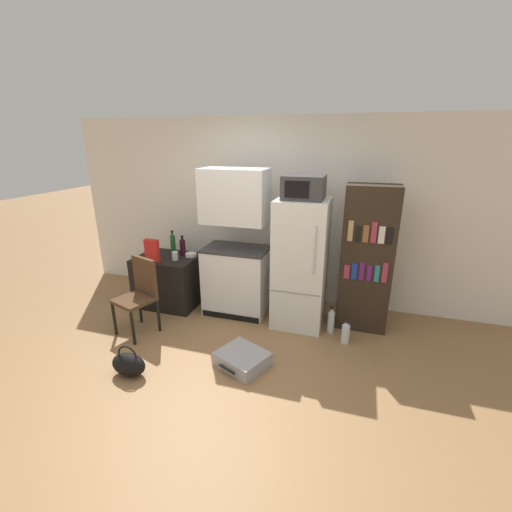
% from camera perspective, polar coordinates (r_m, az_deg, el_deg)
% --- Properties ---
extents(ground_plane, '(24.00, 24.00, 0.00)m').
position_cam_1_polar(ground_plane, '(3.68, -6.61, -18.96)').
color(ground_plane, olive).
extents(wall_back, '(6.40, 0.10, 2.54)m').
position_cam_1_polar(wall_back, '(4.85, 4.53, 7.26)').
color(wall_back, white).
rests_on(wall_back, ground_plane).
extents(side_table, '(0.84, 0.65, 0.71)m').
position_cam_1_polar(side_table, '(5.01, -14.27, -3.93)').
color(side_table, black).
rests_on(side_table, ground_plane).
extents(kitchen_hutch, '(0.84, 0.54, 1.92)m').
position_cam_1_polar(kitchen_hutch, '(4.46, -3.38, 1.12)').
color(kitchen_hutch, white).
rests_on(kitchen_hutch, ground_plane).
extents(refrigerator, '(0.62, 0.64, 1.60)m').
position_cam_1_polar(refrigerator, '(4.23, 7.43, -1.29)').
color(refrigerator, silver).
rests_on(refrigerator, ground_plane).
extents(microwave, '(0.46, 0.44, 0.27)m').
position_cam_1_polar(microwave, '(4.01, 8.00, 11.31)').
color(microwave, '#333333').
rests_on(microwave, refrigerator).
extents(bookshelf, '(0.60, 0.36, 1.77)m').
position_cam_1_polar(bookshelf, '(4.29, 17.92, -0.57)').
color(bookshelf, '#2D2319').
rests_on(bookshelf, ground_plane).
extents(bottle_wine_dark, '(0.08, 0.08, 0.28)m').
position_cam_1_polar(bottle_wine_dark, '(4.88, -12.12, 1.51)').
color(bottle_wine_dark, black).
rests_on(bottle_wine_dark, side_table).
extents(bottle_green_tall, '(0.07, 0.07, 0.31)m').
position_cam_1_polar(bottle_green_tall, '(5.04, -13.68, 2.12)').
color(bottle_green_tall, '#1E6028').
rests_on(bottle_green_tall, side_table).
extents(bottle_clear_short, '(0.08, 0.08, 0.15)m').
position_cam_1_polar(bottle_clear_short, '(4.71, -13.36, 0.08)').
color(bottle_clear_short, silver).
rests_on(bottle_clear_short, side_table).
extents(bowl, '(0.16, 0.16, 0.04)m').
position_cam_1_polar(bowl, '(4.83, -10.80, 0.21)').
color(bowl, silver).
rests_on(bowl, side_table).
extents(cereal_box, '(0.19, 0.07, 0.30)m').
position_cam_1_polar(cereal_box, '(4.72, -16.93, 0.90)').
color(cereal_box, red).
rests_on(cereal_box, side_table).
extents(chair, '(0.51, 0.51, 0.92)m').
position_cam_1_polar(chair, '(4.34, -18.77, -5.37)').
color(chair, black).
rests_on(chair, ground_plane).
extents(suitcase_large_flat, '(0.61, 0.58, 0.15)m').
position_cam_1_polar(suitcase_large_flat, '(3.73, -2.29, -16.76)').
color(suitcase_large_flat, '#99999E').
rests_on(suitcase_large_flat, ground_plane).
extents(handbag, '(0.36, 0.20, 0.33)m').
position_cam_1_polar(handbag, '(3.79, -20.46, -16.54)').
color(handbag, black).
rests_on(handbag, ground_plane).
extents(water_bottle_front, '(0.08, 0.08, 0.34)m').
position_cam_1_polar(water_bottle_front, '(4.34, 12.40, -10.60)').
color(water_bottle_front, silver).
rests_on(water_bottle_front, ground_plane).
extents(water_bottle_middle, '(0.09, 0.09, 0.29)m').
position_cam_1_polar(water_bottle_middle, '(4.18, 14.69, -12.34)').
color(water_bottle_middle, silver).
rests_on(water_bottle_middle, ground_plane).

